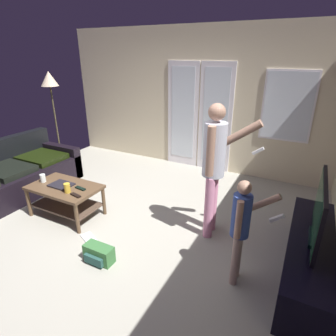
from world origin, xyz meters
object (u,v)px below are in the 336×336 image
object	(u,v)px
flat_screen_tv	(319,212)
laptop_closed	(61,185)
tv_stand	(308,257)
person_child	(241,224)
person_adult	(215,161)
loose_keyboard	(92,242)
backpack	(99,254)
cup_near_edge	(67,188)
cup_by_laptop	(43,178)
tv_remote_black	(76,195)
floor_lamp	(50,85)
dvd_remote_slim	(80,188)
coffee_table	(65,194)
leather_couch	(7,179)

from	to	relation	value
flat_screen_tv	laptop_closed	distance (m)	3.20
tv_stand	person_child	world-z (taller)	person_child
person_adult	loose_keyboard	bearing A→B (deg)	-144.43
backpack	cup_near_edge	xyz separation A→B (m)	(-0.86, 0.45, 0.43)
tv_stand	person_adult	size ratio (longest dim) A/B	1.06
tv_stand	cup_by_laptop	size ratio (longest dim) A/B	15.38
cup_by_laptop	tv_remote_black	size ratio (longest dim) A/B	0.68
tv_stand	laptop_closed	bearing A→B (deg)	-174.68
floor_lamp	laptop_closed	distance (m)	2.41
tv_stand	laptop_closed	world-z (taller)	laptop_closed
person_adult	cup_by_laptop	world-z (taller)	person_adult
loose_keyboard	dvd_remote_slim	size ratio (longest dim) A/B	2.67
coffee_table	cup_near_edge	size ratio (longest dim) A/B	7.64
tv_stand	dvd_remote_slim	distance (m)	2.88
tv_stand	cup_by_laptop	distance (m)	3.53
laptop_closed	coffee_table	bearing A→B (deg)	2.84
floor_lamp	backpack	distance (m)	3.66
leather_couch	coffee_table	size ratio (longest dim) A/B	2.29
person_child	cup_by_laptop	size ratio (longest dim) A/B	9.72
coffee_table	leather_couch	bearing A→B (deg)	-179.56
leather_couch	flat_screen_tv	bearing A→B (deg)	3.99
laptop_closed	tv_remote_black	size ratio (longest dim) A/B	1.84
tv_stand	floor_lamp	bearing A→B (deg)	166.73
loose_keyboard	cup_near_edge	size ratio (longest dim) A/B	3.50
cup_near_edge	floor_lamp	bearing A→B (deg)	139.92
person_child	floor_lamp	bearing A→B (deg)	159.51
floor_lamp	dvd_remote_slim	xyz separation A→B (m)	(1.89, -1.38, -1.15)
flat_screen_tv	dvd_remote_slim	bearing A→B (deg)	-174.82
flat_screen_tv	cup_near_edge	world-z (taller)	flat_screen_tv
coffee_table	tv_stand	size ratio (longest dim) A/B	0.56
person_adult	person_child	xyz separation A→B (m)	(0.51, -0.66, -0.33)
tv_stand	person_adult	xyz separation A→B (m)	(-1.15, 0.25, 0.79)
laptop_closed	cup_near_edge	size ratio (longest dim) A/B	2.41
person_child	laptop_closed	world-z (taller)	person_child
coffee_table	flat_screen_tv	bearing A→B (deg)	5.44
flat_screen_tv	person_adult	size ratio (longest dim) A/B	0.61
coffee_table	tv_remote_black	size ratio (longest dim) A/B	5.84
leather_couch	dvd_remote_slim	size ratio (longest dim) A/B	13.39
laptop_closed	cup_near_edge	xyz separation A→B (m)	(0.24, -0.11, 0.05)
person_adult	cup_by_laptop	xyz separation A→B (m)	(-2.36, -0.57, -0.49)
coffee_table	backpack	distance (m)	1.22
flat_screen_tv	backpack	xyz separation A→B (m)	(-2.07, -0.86, -0.66)
coffee_table	tv_stand	distance (m)	3.14
flat_screen_tv	backpack	world-z (taller)	flat_screen_tv
cup_by_laptop	floor_lamp	bearing A→B (deg)	130.91
dvd_remote_slim	laptop_closed	bearing A→B (deg)	-166.21
backpack	tv_remote_black	world-z (taller)	tv_remote_black
leather_couch	floor_lamp	distance (m)	1.97
flat_screen_tv	floor_lamp	world-z (taller)	floor_lamp
person_child	cup_near_edge	bearing A→B (deg)	179.75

